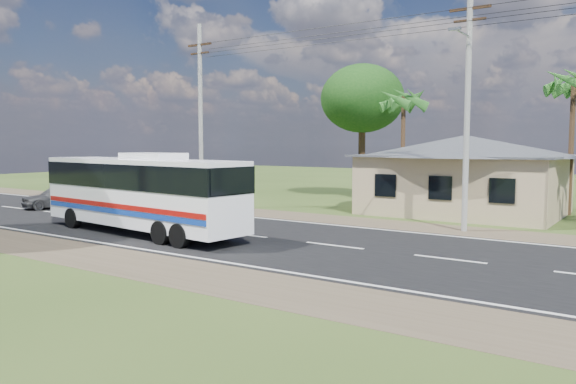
% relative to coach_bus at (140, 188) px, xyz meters
% --- Properties ---
extents(ground, '(120.00, 120.00, 0.00)m').
position_rel_coach_bus_xyz_m(ground, '(8.41, 2.22, -2.03)').
color(ground, '#2D4217').
rests_on(ground, ground).
extents(road, '(120.00, 16.00, 0.03)m').
position_rel_coach_bus_xyz_m(road, '(8.41, 2.22, -2.02)').
color(road, black).
rests_on(road, ground).
extents(house, '(12.40, 10.00, 5.00)m').
position_rel_coach_bus_xyz_m(house, '(9.41, 15.22, 0.62)').
color(house, tan).
rests_on(house, ground).
extents(utility_poles, '(32.80, 2.22, 11.00)m').
position_rel_coach_bus_xyz_m(utility_poles, '(11.08, 8.71, 3.74)').
color(utility_poles, '#9E9E99').
rests_on(utility_poles, ground).
extents(palm_mid, '(2.80, 2.80, 8.20)m').
position_rel_coach_bus_xyz_m(palm_mid, '(14.41, 17.72, 5.13)').
color(palm_mid, '#47301E').
rests_on(palm_mid, ground).
extents(palm_far, '(2.80, 2.80, 7.70)m').
position_rel_coach_bus_xyz_m(palm_far, '(4.41, 18.22, 4.65)').
color(palm_far, '#47301E').
rests_on(palm_far, ground).
extents(tree_behind_house, '(6.00, 6.00, 9.61)m').
position_rel_coach_bus_xyz_m(tree_behind_house, '(0.41, 20.22, 5.09)').
color(tree_behind_house, '#47301E').
rests_on(tree_behind_house, ground).
extents(coach_bus, '(11.59, 3.54, 3.54)m').
position_rel_coach_bus_xyz_m(coach_bus, '(0.00, 0.00, 0.00)').
color(coach_bus, white).
rests_on(coach_bus, ground).
extents(small_car, '(2.79, 4.47, 1.42)m').
position_rel_coach_bus_xyz_m(small_car, '(-11.78, 3.74, -1.32)').
color(small_car, '#323335').
rests_on(small_car, ground).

